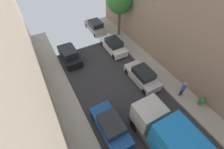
{
  "coord_description": "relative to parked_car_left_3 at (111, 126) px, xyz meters",
  "views": [
    {
      "loc": [
        -5.34,
        -0.56,
        12.3
      ],
      "look_at": [
        0.2,
        9.46,
        0.5
      ],
      "focal_mm": 25.29,
      "sensor_mm": 36.0,
      "label": 1
    }
  ],
  "objects": [
    {
      "name": "potted_plant_2",
      "position": [
        8.25,
        -1.81,
        -0.14
      ],
      "size": [
        0.56,
        0.56,
        0.8
      ],
      "color": "slate",
      "rests_on": "sidewalk_right"
    },
    {
      "name": "parked_car_right_2",
      "position": [
        5.4,
        9.16,
        0.0
      ],
      "size": [
        1.78,
        4.2,
        1.57
      ],
      "color": "white",
      "rests_on": "ground"
    },
    {
      "name": "street_tree_1",
      "position": [
        7.77,
        11.86,
        4.12
      ],
      "size": [
        3.25,
        3.25,
        6.35
      ],
      "color": "brown",
      "rests_on": "sidewalk_right"
    },
    {
      "name": "sidewalk_right",
      "position": [
        7.7,
        -4.43,
        -0.64
      ],
      "size": [
        2.0,
        44.0,
        0.15
      ],
      "primitive_type": "cube",
      "color": "#A8A399",
      "rests_on": "ground"
    },
    {
      "name": "delivery_truck",
      "position": [
        2.7,
        -3.57,
        1.07
      ],
      "size": [
        2.26,
        6.6,
        3.38
      ],
      "color": "#4C4C51",
      "rests_on": "ground"
    },
    {
      "name": "parked_car_right_3",
      "position": [
        5.4,
        14.48,
        0.0
      ],
      "size": [
        1.78,
        4.2,
        1.57
      ],
      "color": "gray",
      "rests_on": "ground"
    },
    {
      "name": "pedestrian",
      "position": [
        7.46,
        -0.18,
        0.35
      ],
      "size": [
        0.4,
        0.36,
        1.72
      ],
      "color": "#2D334C",
      "rests_on": "sidewalk_right"
    },
    {
      "name": "parked_car_left_3",
      "position": [
        0.0,
        0.0,
        0.0
      ],
      "size": [
        1.78,
        4.2,
        1.57
      ],
      "color": "#194799",
      "rests_on": "ground"
    },
    {
      "name": "parked_car_left_4",
      "position": [
        0.0,
        10.05,
        0.0
      ],
      "size": [
        1.78,
        4.2,
        1.57
      ],
      "color": "black",
      "rests_on": "ground"
    },
    {
      "name": "parked_car_right_1",
      "position": [
        5.4,
        3.18,
        0.0
      ],
      "size": [
        1.78,
        4.2,
        1.57
      ],
      "color": "silver",
      "rests_on": "ground"
    }
  ]
}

